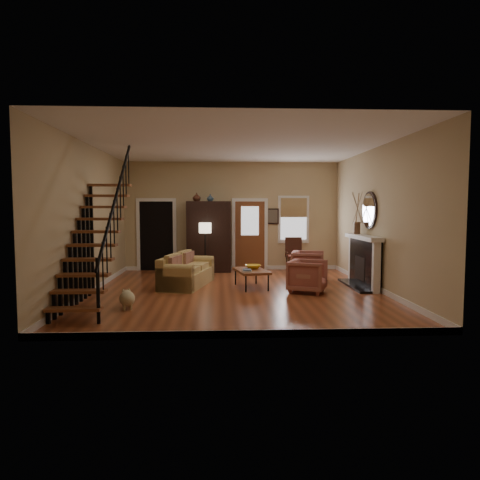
{
  "coord_description": "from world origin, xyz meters",
  "views": [
    {
      "loc": [
        -0.38,
        -9.6,
        1.89
      ],
      "look_at": [
        0.1,
        0.4,
        1.15
      ],
      "focal_mm": 32.0,
      "sensor_mm": 36.0,
      "label": 1
    }
  ],
  "objects_px": {
    "armoire": "(209,237)",
    "sofa": "(187,271)",
    "floor_lamp": "(205,250)",
    "coffee_table": "(251,279)",
    "armchair_right": "(308,265)",
    "side_chair": "(295,255)",
    "armchair_left": "(308,276)"
  },
  "relations": [
    {
      "from": "armoire",
      "to": "armchair_left",
      "type": "xyz_separation_m",
      "value": [
        2.3,
        -3.29,
        -0.68
      ]
    },
    {
      "from": "floor_lamp",
      "to": "side_chair",
      "type": "relative_size",
      "value": 1.47
    },
    {
      "from": "sofa",
      "to": "floor_lamp",
      "type": "height_order",
      "value": "floor_lamp"
    },
    {
      "from": "armoire",
      "to": "armchair_right",
      "type": "height_order",
      "value": "armoire"
    },
    {
      "from": "coffee_table",
      "to": "armchair_right",
      "type": "height_order",
      "value": "armchair_right"
    },
    {
      "from": "armoire",
      "to": "coffee_table",
      "type": "distance_m",
      "value": 3.01
    },
    {
      "from": "armoire",
      "to": "sofa",
      "type": "height_order",
      "value": "armoire"
    },
    {
      "from": "armchair_right",
      "to": "floor_lamp",
      "type": "distance_m",
      "value": 2.85
    },
    {
      "from": "coffee_table",
      "to": "floor_lamp",
      "type": "xyz_separation_m",
      "value": [
        -1.15,
        1.79,
        0.53
      ]
    },
    {
      "from": "armoire",
      "to": "side_chair",
      "type": "xyz_separation_m",
      "value": [
        2.55,
        -0.2,
        -0.54
      ]
    },
    {
      "from": "armoire",
      "to": "armchair_right",
      "type": "distance_m",
      "value": 3.19
    },
    {
      "from": "sofa",
      "to": "coffee_table",
      "type": "xyz_separation_m",
      "value": [
        1.55,
        -0.36,
        -0.15
      ]
    },
    {
      "from": "coffee_table",
      "to": "armchair_right",
      "type": "bearing_deg",
      "value": 33.74
    },
    {
      "from": "armoire",
      "to": "floor_lamp",
      "type": "height_order",
      "value": "armoire"
    },
    {
      "from": "armchair_left",
      "to": "armchair_right",
      "type": "bearing_deg",
      "value": 11.36
    },
    {
      "from": "armoire",
      "to": "side_chair",
      "type": "height_order",
      "value": "armoire"
    },
    {
      "from": "sofa",
      "to": "coffee_table",
      "type": "relative_size",
      "value": 1.73
    },
    {
      "from": "coffee_table",
      "to": "sofa",
      "type": "bearing_deg",
      "value": 166.83
    },
    {
      "from": "sofa",
      "to": "floor_lamp",
      "type": "xyz_separation_m",
      "value": [
        0.4,
        1.42,
        0.38
      ]
    },
    {
      "from": "coffee_table",
      "to": "armchair_left",
      "type": "bearing_deg",
      "value": -25.95
    },
    {
      "from": "coffee_table",
      "to": "side_chair",
      "type": "xyz_separation_m",
      "value": [
        1.48,
        2.49,
        0.29
      ]
    },
    {
      "from": "armchair_right",
      "to": "side_chair",
      "type": "relative_size",
      "value": 0.83
    },
    {
      "from": "floor_lamp",
      "to": "side_chair",
      "type": "height_order",
      "value": "floor_lamp"
    },
    {
      "from": "armchair_right",
      "to": "floor_lamp",
      "type": "xyz_separation_m",
      "value": [
        -2.73,
        0.73,
        0.36
      ]
    },
    {
      "from": "coffee_table",
      "to": "side_chair",
      "type": "height_order",
      "value": "side_chair"
    },
    {
      "from": "armoire",
      "to": "sofa",
      "type": "distance_m",
      "value": 2.47
    },
    {
      "from": "coffee_table",
      "to": "armchair_right",
      "type": "distance_m",
      "value": 1.91
    },
    {
      "from": "side_chair",
      "to": "armchair_left",
      "type": "bearing_deg",
      "value": -94.59
    },
    {
      "from": "armchair_right",
      "to": "armchair_left",
      "type": "bearing_deg",
      "value": -178.01
    },
    {
      "from": "armoire",
      "to": "floor_lamp",
      "type": "distance_m",
      "value": 0.96
    },
    {
      "from": "side_chair",
      "to": "sofa",
      "type": "bearing_deg",
      "value": -144.88
    },
    {
      "from": "armchair_right",
      "to": "floor_lamp",
      "type": "relative_size",
      "value": 0.57
    }
  ]
}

